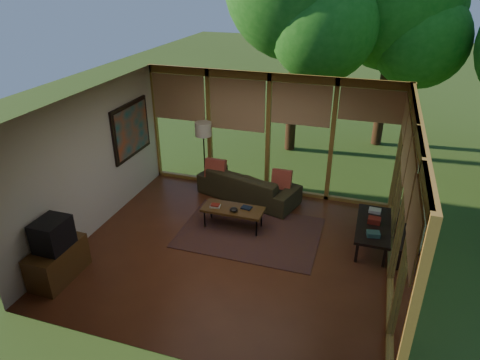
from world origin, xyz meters
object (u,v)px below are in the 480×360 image
(sofa, at_px, (248,185))
(side_console, at_px, (373,226))
(television, at_px, (52,234))
(coffee_table, at_px, (233,210))
(media_cabinet, at_px, (58,262))
(floor_lamp, at_px, (203,133))

(sofa, xyz_separation_m, side_console, (2.69, -1.05, 0.08))
(television, xyz_separation_m, side_console, (4.85, 2.52, -0.44))
(sofa, relative_size, television, 4.05)
(coffee_table, xyz_separation_m, side_console, (2.63, 0.19, 0.02))
(sofa, distance_m, media_cabinet, 4.19)
(media_cabinet, height_order, floor_lamp, floor_lamp)
(media_cabinet, xyz_separation_m, floor_lamp, (1.14, 3.61, 1.11))
(coffee_table, bearing_deg, media_cabinet, -133.82)
(television, distance_m, floor_lamp, 3.82)
(sofa, xyz_separation_m, floor_lamp, (-1.04, 0.03, 1.08))
(coffee_table, bearing_deg, side_console, 4.16)
(floor_lamp, height_order, side_console, floor_lamp)
(sofa, distance_m, coffee_table, 1.25)
(floor_lamp, distance_m, coffee_table, 1.97)
(media_cabinet, distance_m, television, 0.55)
(sofa, height_order, floor_lamp, floor_lamp)
(media_cabinet, relative_size, side_console, 0.71)
(media_cabinet, xyz_separation_m, coffee_table, (2.24, 2.33, 0.09))
(television, height_order, floor_lamp, floor_lamp)
(media_cabinet, xyz_separation_m, television, (0.02, -0.00, 0.55))
(media_cabinet, bearing_deg, sofa, 58.65)
(television, relative_size, coffee_table, 0.46)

